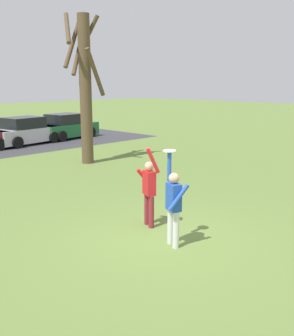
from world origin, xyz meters
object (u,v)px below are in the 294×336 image
Objects in this scene: person_catcher at (174,203)px; frisbee_disc at (170,151)px; bare_tree_tall at (85,84)px; person_defender at (149,188)px; parked_car_green at (67,127)px; parked_car_silver at (25,132)px.

person_catcher is 1.13m from frisbee_disc.
person_catcher is 0.32× the size of bare_tree_tall.
person_catcher is 1.31m from person_defender.
bare_tree_tall reaches higher than person_catcher.
frisbee_disc is (0.09, 0.21, 1.11)m from person_catcher.
parked_car_green is (8.24, 15.91, -0.25)m from person_catcher.
parked_car_green is at bearing -4.73° from person_catcher.
parked_car_silver is 0.67× the size of bare_tree_tall.
person_catcher reaches higher than parked_car_green.
frisbee_disc is 0.06× the size of parked_car_green.
bare_tree_tall is (-3.95, -7.28, 2.73)m from parked_car_green.
bare_tree_tall is (3.78, 7.43, 2.48)m from person_defender.
person_defender is 15.10m from parked_car_silver.
parked_car_green is 8.72m from bare_tree_tall.
parked_car_silver is (5.13, 15.58, -0.25)m from person_catcher.
person_defender is at bearing -125.67° from parked_car_green.
person_catcher is 0.48× the size of parked_car_silver.
person_catcher is 1.02× the size of person_defender.
frisbee_disc is 16.23m from parked_car_silver.
parked_car_silver is at bearing -175.21° from person_defender.
person_catcher reaches higher than parked_car_silver.
person_catcher is 7.66× the size of frisbee_disc.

